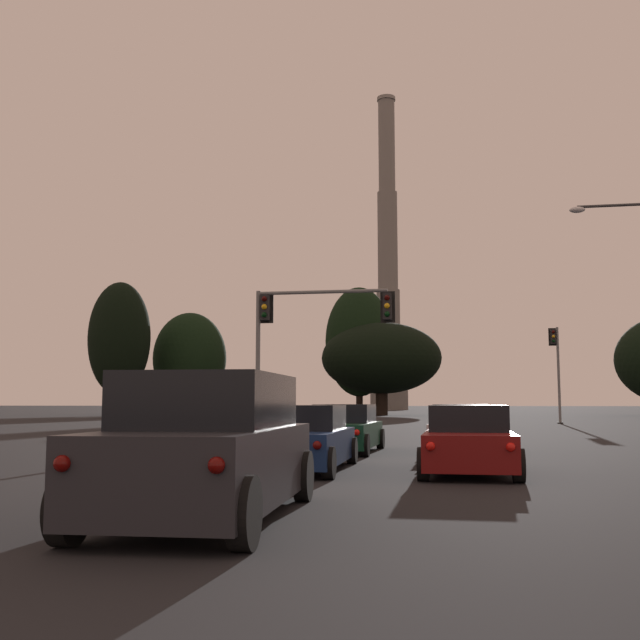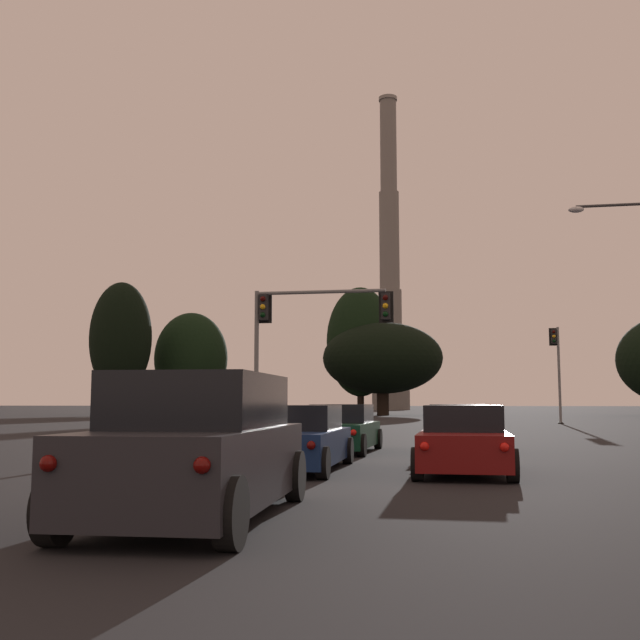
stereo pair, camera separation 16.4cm
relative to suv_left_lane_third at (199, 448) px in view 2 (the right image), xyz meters
The scene contains 12 objects.
suv_left_lane_third is the anchor object (origin of this frame).
sedan_left_lane_front 13.20m from the suv_left_lane_third, 90.37° to the left, with size 2.07×4.74×1.43m.
sedan_center_lane_second 7.92m from the suv_left_lane_third, 64.13° to the left, with size 2.03×4.72×1.43m.
sedan_center_lane_front 14.35m from the suv_left_lane_third, 76.28° to the left, with size 2.13×4.76×1.43m.
sedan_left_lane_second 7.08m from the suv_left_lane_third, 91.32° to the left, with size 2.03×4.72×1.43m.
traffic_light_far_right 46.43m from the suv_left_lane_third, 76.94° to the left, with size 0.78×0.50×6.75m.
traffic_light_overhead_left 20.19m from the suv_left_lane_third, 97.68° to the left, with size 5.69×0.50×5.96m.
smokestack 137.07m from the suv_left_lane_third, 93.61° to the left, with size 7.25×7.25×62.24m.
treeline_left_mid 81.49m from the suv_left_lane_third, 109.95° to the left, with size 8.83×7.95×12.24m.
treeline_far_left 77.41m from the suv_left_lane_third, 115.81° to the left, with size 7.01×6.31×15.04m.
treeline_center_right 76.13m from the suv_left_lane_third, 93.48° to the left, with size 13.66×12.29×10.55m.
treeline_right_mid 77.71m from the suv_left_lane_third, 95.41° to the left, with size 7.89×7.10×14.90m.
Camera 2 is at (0.10, -2.58, 1.49)m, focal length 42.00 mm.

